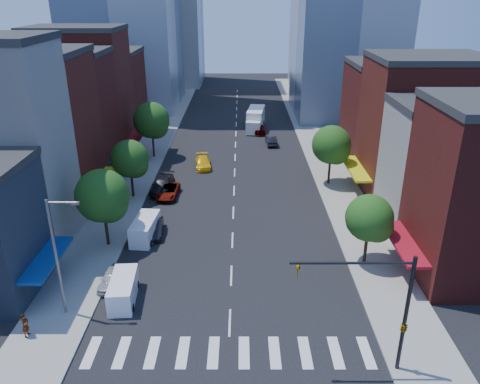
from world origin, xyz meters
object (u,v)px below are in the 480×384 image
at_px(parked_car_rear, 163,185).
at_px(parked_car_third, 168,191).
at_px(taxi, 203,162).
at_px(box_truck, 255,120).
at_px(parked_car_front, 112,278).
at_px(traffic_car_far, 259,129).
at_px(parked_car_second, 155,228).
at_px(cargo_van_near, 123,291).
at_px(traffic_car_oncoming, 271,140).
at_px(cargo_van_far, 145,229).
at_px(pedestrian_near, 25,325).
at_px(pedestrian_far, 106,211).

bearing_deg(parked_car_rear, parked_car_third, -57.60).
relative_size(parked_car_rear, taxi, 1.16).
bearing_deg(box_truck, taxi, -104.17).
xyz_separation_m(parked_car_front, taxi, (5.26, 27.34, 0.05)).
bearing_deg(traffic_car_far, parked_car_second, 70.88).
relative_size(parked_car_front, cargo_van_near, 0.83).
bearing_deg(parked_car_second, cargo_van_near, -98.90).
distance_m(parked_car_front, traffic_car_oncoming, 40.22).
distance_m(cargo_van_far, pedestrian_near, 14.89).
xyz_separation_m(cargo_van_far, traffic_car_far, (12.17, 36.11, -0.23)).
relative_size(traffic_car_oncoming, traffic_car_far, 0.93).
distance_m(parked_car_second, taxi, 19.08).
bearing_deg(cargo_van_far, parked_car_front, -94.08).
bearing_deg(cargo_van_near, parked_car_front, 119.59).
distance_m(parked_car_second, parked_car_third, 9.04).
height_order(traffic_car_far, pedestrian_far, pedestrian_far).
bearing_deg(parked_car_second, parked_car_third, 84.37).
bearing_deg(parked_car_third, parked_car_rear, 122.00).
bearing_deg(box_truck, parked_car_front, -97.95).
xyz_separation_m(box_truck, pedestrian_near, (-17.05, -52.54, -0.56)).
bearing_deg(cargo_van_far, traffic_car_far, 76.29).
bearing_deg(cargo_van_far, box_truck, 78.23).
distance_m(traffic_car_oncoming, pedestrian_near, 47.58).
bearing_deg(traffic_car_far, cargo_van_near, 74.13).
relative_size(parked_car_front, parked_car_second, 0.94).
height_order(parked_car_rear, traffic_car_far, parked_car_rear).
xyz_separation_m(parked_car_second, parked_car_third, (0.00, 9.04, -0.01)).
relative_size(parked_car_second, cargo_van_far, 0.83).
height_order(parked_car_second, cargo_van_far, cargo_van_far).
relative_size(cargo_van_far, pedestrian_far, 3.06).
height_order(taxi, pedestrian_near, pedestrian_near).
height_order(parked_car_third, box_truck, box_truck).
height_order(traffic_car_oncoming, pedestrian_far, pedestrian_far).
bearing_deg(parked_car_rear, traffic_car_far, 66.59).
bearing_deg(traffic_car_far, taxi, 62.47).
bearing_deg(traffic_car_far, parked_car_rear, 62.31).
bearing_deg(parked_car_front, parked_car_third, 88.13).
bearing_deg(traffic_car_oncoming, parked_car_third, 52.77).
bearing_deg(parked_car_third, cargo_van_near, -89.11).
distance_m(parked_car_front, cargo_van_near, 2.52).
relative_size(traffic_car_far, box_truck, 0.52).
xyz_separation_m(parked_car_third, cargo_van_near, (-0.61, -19.67, 0.28)).
relative_size(parked_car_second, traffic_car_far, 0.90).
bearing_deg(taxi, box_truck, 61.28).
xyz_separation_m(parked_car_front, parked_car_second, (2.00, 8.55, 0.02)).
relative_size(parked_car_front, parked_car_third, 0.80).
relative_size(parked_car_front, cargo_van_far, 0.78).
relative_size(parked_car_second, pedestrian_near, 2.27).
xyz_separation_m(cargo_van_far, pedestrian_far, (-4.81, 4.09, -0.05)).
bearing_deg(traffic_car_oncoming, parked_car_front, 64.19).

